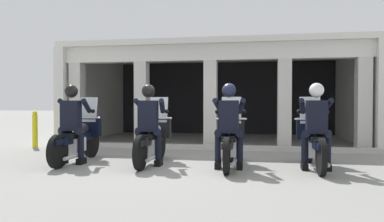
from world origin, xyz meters
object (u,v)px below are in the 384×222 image
(motorcycle_center_left, at_px, (153,138))
(motorcycle_far_right, at_px, (314,141))
(police_officer_center_left, at_px, (149,117))
(police_officer_far_right, at_px, (316,119))
(bollard_kerbside, at_px, (35,129))
(police_officer_center_right, at_px, (229,118))
(motorcycle_center_right, at_px, (230,140))
(police_officer_far_left, at_px, (72,117))
(motorcycle_far_left, at_px, (79,138))

(motorcycle_center_left, xyz_separation_m, motorcycle_far_right, (3.14, 0.05, 0.00))
(police_officer_center_left, bearing_deg, motorcycle_center_left, 94.34)
(police_officer_far_right, bearing_deg, bollard_kerbside, 177.68)
(motorcycle_center_left, distance_m, police_officer_center_right, 1.67)
(motorcycle_center_left, bearing_deg, police_officer_center_left, -85.66)
(police_officer_center_left, bearing_deg, police_officer_far_right, 5.50)
(police_officer_center_left, bearing_deg, motorcycle_center_right, 11.35)
(police_officer_far_left, bearing_deg, motorcycle_far_left, 95.18)
(police_officer_center_left, xyz_separation_m, police_officer_center_right, (1.57, -0.10, 0.00))
(motorcycle_far_right, xyz_separation_m, police_officer_far_right, (-0.00, -0.28, 0.44))
(motorcycle_far_left, relative_size, motorcycle_far_right, 1.00)
(police_officer_far_right, bearing_deg, motorcycle_center_right, -170.48)
(police_officer_far_left, xyz_separation_m, motorcycle_center_left, (1.57, 0.37, -0.44))
(police_officer_center_right, bearing_deg, motorcycle_center_left, 179.70)
(motorcycle_far_left, bearing_deg, police_officer_center_left, -1.75)
(police_officer_center_right, xyz_separation_m, bollard_kerbside, (-5.44, 2.26, -0.44))
(police_officer_center_right, relative_size, motorcycle_far_right, 0.78)
(bollard_kerbside, bearing_deg, police_officer_center_right, -22.60)
(police_officer_far_left, height_order, motorcycle_center_right, police_officer_far_left)
(motorcycle_center_right, bearing_deg, police_officer_far_right, 8.41)
(motorcycle_far_left, distance_m, police_officer_far_right, 4.73)
(police_officer_center_left, bearing_deg, police_officer_center_right, 1.03)
(motorcycle_center_left, distance_m, motorcycle_center_right, 1.57)
(police_officer_center_left, bearing_deg, police_officer_far_left, -172.27)
(police_officer_far_left, height_order, police_officer_center_left, same)
(motorcycle_far_left, xyz_separation_m, motorcycle_far_right, (4.71, 0.14, 0.00))
(police_officer_far_left, xyz_separation_m, police_officer_center_right, (3.14, -0.01, 0.00))
(bollard_kerbside, bearing_deg, motorcycle_far_left, -40.53)
(motorcycle_far_left, height_order, bollard_kerbside, motorcycle_far_left)
(motorcycle_center_left, height_order, bollard_kerbside, motorcycle_center_left)
(motorcycle_center_right, height_order, bollard_kerbside, motorcycle_center_right)
(police_officer_center_left, distance_m, bollard_kerbside, 4.46)
(police_officer_far_left, relative_size, police_officer_center_left, 1.00)
(motorcycle_far_left, bearing_deg, motorcycle_far_right, 7.08)
(motorcycle_far_right, xyz_separation_m, bollard_kerbside, (-7.01, 1.83, -0.00))
(police_officer_center_right, bearing_deg, police_officer_far_left, -166.85)
(motorcycle_center_left, distance_m, police_officer_far_right, 3.18)
(motorcycle_far_left, xyz_separation_m, police_officer_far_right, (4.71, -0.15, 0.44))
(police_officer_far_right, bearing_deg, motorcycle_far_right, 104.22)
(police_officer_center_left, height_order, police_officer_far_right, same)
(motorcycle_center_right, distance_m, bollard_kerbside, 5.79)
(police_officer_center_left, relative_size, motorcycle_center_right, 0.78)
(motorcycle_far_left, height_order, police_officer_far_right, police_officer_far_right)
(motorcycle_center_right, bearing_deg, motorcycle_far_right, 18.74)
(motorcycle_center_left, distance_m, motorcycle_far_right, 3.14)
(police_officer_center_right, relative_size, bollard_kerbside, 1.58)
(motorcycle_far_right, bearing_deg, motorcycle_center_right, -160.16)
(motorcycle_center_right, bearing_deg, bollard_kerbside, 173.38)
(police_officer_center_right, bearing_deg, police_officer_center_left, -170.19)
(motorcycle_center_left, distance_m, police_officer_center_left, 0.52)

